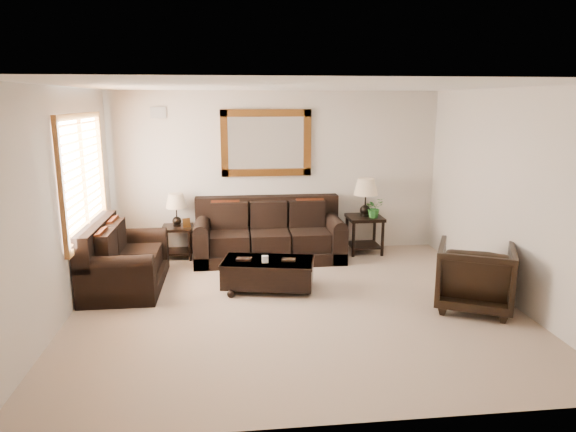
{
  "coord_description": "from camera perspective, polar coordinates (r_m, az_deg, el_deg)",
  "views": [
    {
      "loc": [
        -0.78,
        -6.07,
        2.53
      ],
      "look_at": [
        -0.02,
        0.6,
        1.02
      ],
      "focal_mm": 32.0,
      "sensor_mm": 36.0,
      "label": 1
    }
  ],
  "objects": [
    {
      "name": "room",
      "position": [
        6.24,
        0.81,
        1.74
      ],
      "size": [
        5.51,
        5.01,
        2.71
      ],
      "color": "gray",
      "rests_on": "ground"
    },
    {
      "name": "window",
      "position": [
        7.3,
        -21.73,
        4.03
      ],
      "size": [
        0.07,
        1.96,
        1.66
      ],
      "color": "white",
      "rests_on": "room"
    },
    {
      "name": "mirror",
      "position": [
        8.59,
        -2.44,
        8.1
      ],
      "size": [
        1.5,
        0.06,
        1.1
      ],
      "color": "#4C260F",
      "rests_on": "room"
    },
    {
      "name": "air_vent",
      "position": [
        8.63,
        -14.22,
        11.08
      ],
      "size": [
        0.25,
        0.02,
        0.18
      ],
      "primitive_type": "cube",
      "color": "#999999",
      "rests_on": "room"
    },
    {
      "name": "sofa",
      "position": [
        8.41,
        -2.13,
        -2.34
      ],
      "size": [
        2.39,
        1.03,
        0.98
      ],
      "color": "black",
      "rests_on": "room"
    },
    {
      "name": "loveseat",
      "position": [
        7.49,
        -18.0,
        -5.01
      ],
      "size": [
        0.97,
        1.64,
        0.92
      ],
      "rotation": [
        0.0,
        0.0,
        1.57
      ],
      "color": "black",
      "rests_on": "room"
    },
    {
      "name": "end_table_left",
      "position": [
        8.53,
        -12.26,
        -0.03
      ],
      "size": [
        0.49,
        0.49,
        1.07
      ],
      "color": "black",
      "rests_on": "room"
    },
    {
      "name": "end_table_right",
      "position": [
        8.71,
        8.58,
        1.26
      ],
      "size": [
        0.58,
        0.58,
        1.27
      ],
      "color": "black",
      "rests_on": "room"
    },
    {
      "name": "coffee_table",
      "position": [
        7.04,
        -2.22,
        -6.16
      ],
      "size": [
        1.34,
        0.9,
        0.52
      ],
      "rotation": [
        0.0,
        0.0,
        -0.2
      ],
      "color": "black",
      "rests_on": "room"
    },
    {
      "name": "armchair",
      "position": [
        6.78,
        20.06,
        -5.98
      ],
      "size": [
        1.16,
        1.13,
        0.91
      ],
      "primitive_type": "imported",
      "rotation": [
        0.0,
        0.0,
        2.68
      ],
      "color": "black",
      "rests_on": "floor"
    },
    {
      "name": "potted_plant",
      "position": [
        8.66,
        9.55,
        0.68
      ],
      "size": [
        0.41,
        0.42,
        0.26
      ],
      "primitive_type": "imported",
      "rotation": [
        0.0,
        0.0,
        0.4
      ],
      "color": "#1F571D",
      "rests_on": "end_table_right"
    }
  ]
}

